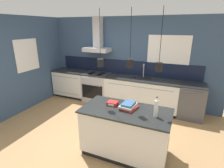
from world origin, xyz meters
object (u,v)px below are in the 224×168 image
at_px(oven_range, 97,87).
at_px(book_stack, 129,106).
at_px(bottle_on_island, 156,108).
at_px(red_supply_box, 113,103).
at_px(dishwasher, 192,101).

bearing_deg(oven_range, book_stack, -48.85).
height_order(bottle_on_island, red_supply_box, bottle_on_island).
relative_size(dishwasher, bottle_on_island, 2.60).
bearing_deg(oven_range, bottle_on_island, -42.96).
relative_size(oven_range, red_supply_box, 4.88).
relative_size(oven_range, bottle_on_island, 2.60).
xyz_separation_m(bottle_on_island, red_supply_box, (-0.82, 0.13, -0.12)).
xyz_separation_m(oven_range, red_supply_box, (1.37, -1.92, 0.49)).
distance_m(oven_range, dishwasher, 2.81).
height_order(book_stack, red_supply_box, book_stack).
xyz_separation_m(dishwasher, bottle_on_island, (-0.61, -2.05, 0.60)).
xyz_separation_m(oven_range, book_stack, (1.70, -1.95, 0.51)).
height_order(oven_range, book_stack, book_stack).
xyz_separation_m(dishwasher, red_supply_box, (-1.43, -1.92, 0.49)).
xyz_separation_m(oven_range, bottle_on_island, (2.20, -2.05, 0.60)).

